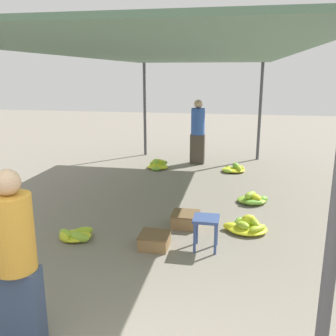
{
  "coord_description": "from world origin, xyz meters",
  "views": [
    {
      "loc": [
        1.02,
        -1.79,
        2.32
      ],
      "look_at": [
        0.0,
        3.65,
        0.9
      ],
      "focal_mm": 40.0,
      "sensor_mm": 36.0,
      "label": 1
    }
  ],
  "objects_px": {
    "banana_pile_left_1": "(74,235)",
    "shopper_walking_mid": "(198,131)",
    "crate_near": "(186,219)",
    "crate_mid": "(155,240)",
    "vendor_foreground": "(16,260)",
    "banana_pile_left_0": "(158,165)",
    "stool": "(206,224)",
    "banana_pile_right_2": "(234,169)",
    "banana_pile_right_0": "(246,226)",
    "banana_pile_right_1": "(253,199)"
  },
  "relations": [
    {
      "from": "stool",
      "to": "banana_pile_left_0",
      "type": "distance_m",
      "value": 4.46
    },
    {
      "from": "banana_pile_left_0",
      "to": "crate_mid",
      "type": "xyz_separation_m",
      "value": [
        0.87,
        -4.24,
        0.01
      ]
    },
    {
      "from": "banana_pile_left_1",
      "to": "shopper_walking_mid",
      "type": "xyz_separation_m",
      "value": [
        1.21,
        4.94,
        0.79
      ]
    },
    {
      "from": "banana_pile_right_0",
      "to": "shopper_walking_mid",
      "type": "distance_m",
      "value": 4.43
    },
    {
      "from": "vendor_foreground",
      "to": "stool",
      "type": "xyz_separation_m",
      "value": [
        1.39,
        2.15,
        -0.47
      ]
    },
    {
      "from": "banana_pile_left_0",
      "to": "banana_pile_right_2",
      "type": "xyz_separation_m",
      "value": [
        1.88,
        0.03,
        -0.02
      ]
    },
    {
      "from": "banana_pile_left_1",
      "to": "banana_pile_right_1",
      "type": "xyz_separation_m",
      "value": [
        2.56,
        2.03,
        0.01
      ]
    },
    {
      "from": "crate_mid",
      "to": "shopper_walking_mid",
      "type": "distance_m",
      "value": 5.02
    },
    {
      "from": "banana_pile_right_2",
      "to": "banana_pile_right_0",
      "type": "bearing_deg",
      "value": -86.45
    },
    {
      "from": "stool",
      "to": "banana_pile_left_1",
      "type": "bearing_deg",
      "value": -178.44
    },
    {
      "from": "crate_near",
      "to": "stool",
      "type": "bearing_deg",
      "value": -62.5
    },
    {
      "from": "banana_pile_right_1",
      "to": "crate_near",
      "type": "bearing_deg",
      "value": -130.22
    },
    {
      "from": "shopper_walking_mid",
      "to": "banana_pile_right_0",
      "type": "bearing_deg",
      "value": -74.07
    },
    {
      "from": "banana_pile_right_0",
      "to": "banana_pile_right_1",
      "type": "bearing_deg",
      "value": 83.41
    },
    {
      "from": "banana_pile_left_0",
      "to": "banana_pile_right_2",
      "type": "bearing_deg",
      "value": 1.06
    },
    {
      "from": "banana_pile_left_0",
      "to": "banana_pile_left_1",
      "type": "distance_m",
      "value": 4.23
    },
    {
      "from": "banana_pile_right_0",
      "to": "vendor_foreground",
      "type": "bearing_deg",
      "value": -124.06
    },
    {
      "from": "stool",
      "to": "banana_pile_right_1",
      "type": "distance_m",
      "value": 2.12
    },
    {
      "from": "vendor_foreground",
      "to": "crate_near",
      "type": "xyz_separation_m",
      "value": [
        1.01,
        2.87,
        -0.72
      ]
    },
    {
      "from": "vendor_foreground",
      "to": "shopper_walking_mid",
      "type": "distance_m",
      "value": 7.08
    },
    {
      "from": "stool",
      "to": "banana_pile_right_0",
      "type": "height_order",
      "value": "stool"
    },
    {
      "from": "banana_pile_right_0",
      "to": "shopper_walking_mid",
      "type": "height_order",
      "value": "shopper_walking_mid"
    },
    {
      "from": "banana_pile_right_2",
      "to": "crate_mid",
      "type": "xyz_separation_m",
      "value": [
        -1.01,
        -4.28,
        0.03
      ]
    },
    {
      "from": "banana_pile_right_2",
      "to": "crate_near",
      "type": "relative_size",
      "value": 1.45
    },
    {
      "from": "vendor_foreground",
      "to": "banana_pile_right_1",
      "type": "distance_m",
      "value": 4.69
    },
    {
      "from": "banana_pile_left_1",
      "to": "banana_pile_right_1",
      "type": "bearing_deg",
      "value": 38.47
    },
    {
      "from": "vendor_foreground",
      "to": "banana_pile_left_0",
      "type": "bearing_deg",
      "value": 91.59
    },
    {
      "from": "banana_pile_left_1",
      "to": "stool",
      "type": "bearing_deg",
      "value": 1.56
    },
    {
      "from": "banana_pile_left_1",
      "to": "shopper_walking_mid",
      "type": "height_order",
      "value": "shopper_walking_mid"
    },
    {
      "from": "stool",
      "to": "banana_pile_right_2",
      "type": "xyz_separation_m",
      "value": [
        0.32,
        4.2,
        -0.3
      ]
    },
    {
      "from": "banana_pile_left_1",
      "to": "crate_mid",
      "type": "height_order",
      "value": "crate_mid"
    },
    {
      "from": "banana_pile_left_1",
      "to": "crate_near",
      "type": "xyz_separation_m",
      "value": [
        1.49,
        0.77,
        0.04
      ]
    },
    {
      "from": "crate_near",
      "to": "shopper_walking_mid",
      "type": "relative_size",
      "value": 0.25
    },
    {
      "from": "banana_pile_left_1",
      "to": "crate_near",
      "type": "height_order",
      "value": "crate_near"
    },
    {
      "from": "vendor_foreground",
      "to": "banana_pile_right_2",
      "type": "distance_m",
      "value": 6.62
    },
    {
      "from": "stool",
      "to": "banana_pile_left_1",
      "type": "height_order",
      "value": "stool"
    },
    {
      "from": "banana_pile_right_1",
      "to": "shopper_walking_mid",
      "type": "bearing_deg",
      "value": 114.83
    },
    {
      "from": "banana_pile_left_0",
      "to": "crate_mid",
      "type": "height_order",
      "value": "banana_pile_left_0"
    },
    {
      "from": "crate_mid",
      "to": "banana_pile_left_1",
      "type": "bearing_deg",
      "value": 178.81
    },
    {
      "from": "banana_pile_left_0",
      "to": "crate_near",
      "type": "xyz_separation_m",
      "value": [
        1.18,
        -3.45,
        0.02
      ]
    },
    {
      "from": "crate_mid",
      "to": "stool",
      "type": "bearing_deg",
      "value": 6.23
    },
    {
      "from": "vendor_foreground",
      "to": "shopper_walking_mid",
      "type": "height_order",
      "value": "shopper_walking_mid"
    },
    {
      "from": "crate_near",
      "to": "crate_mid",
      "type": "bearing_deg",
      "value": -111.5
    },
    {
      "from": "stool",
      "to": "crate_near",
      "type": "distance_m",
      "value": 0.85
    },
    {
      "from": "banana_pile_right_2",
      "to": "vendor_foreground",
      "type": "bearing_deg",
      "value": -105.05
    },
    {
      "from": "banana_pile_left_0",
      "to": "crate_mid",
      "type": "bearing_deg",
      "value": -78.42
    },
    {
      "from": "stool",
      "to": "banana_pile_left_0",
      "type": "bearing_deg",
      "value": 110.53
    },
    {
      "from": "vendor_foreground",
      "to": "stool",
      "type": "relative_size",
      "value": 3.51
    },
    {
      "from": "banana_pile_right_1",
      "to": "crate_near",
      "type": "xyz_separation_m",
      "value": [
        -1.07,
        -1.26,
        0.03
      ]
    },
    {
      "from": "stool",
      "to": "banana_pile_right_1",
      "type": "height_order",
      "value": "stool"
    }
  ]
}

